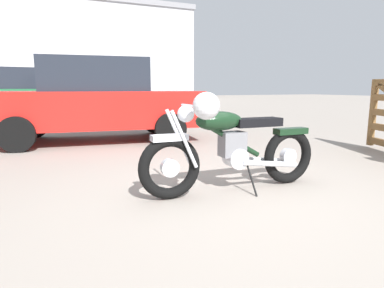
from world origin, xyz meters
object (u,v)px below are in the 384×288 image
dark_sedan_left (26,92)px  vintage_motorcycle (231,146)px  silver_sedan_mid (97,101)px  pale_sedan_back (42,93)px

dark_sedan_left → vintage_motorcycle: bearing=106.8°
vintage_motorcycle → silver_sedan_mid: size_ratio=0.47×
pale_sedan_back → silver_sedan_mid: bearing=-84.4°
vintage_motorcycle → pale_sedan_back: pale_sedan_back is taller
silver_sedan_mid → dark_sedan_left: size_ratio=1.08×
silver_sedan_mid → pale_sedan_back: bearing=-72.8°
pale_sedan_back → vintage_motorcycle: bearing=-83.9°
vintage_motorcycle → dark_sedan_left: bearing=-78.0°
vintage_motorcycle → pale_sedan_back: size_ratio=0.52×
silver_sedan_mid → pale_sedan_back: pale_sedan_back is taller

